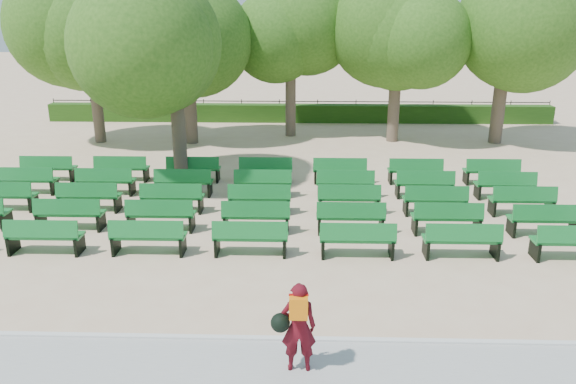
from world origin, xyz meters
name	(u,v)px	position (x,y,z in m)	size (l,w,h in m)	color
ground	(292,218)	(0.00, 0.00, 0.00)	(120.00, 120.00, 0.00)	#D1AD8A
paving	(282,382)	(0.00, -7.40, 0.03)	(30.00, 2.20, 0.06)	#A8A8A3
curb	(284,340)	(0.00, -6.25, 0.05)	(30.00, 0.12, 0.10)	silver
hedge	(298,113)	(0.00, 14.00, 0.45)	(26.00, 0.70, 0.90)	#234B13
fence	(298,120)	(0.00, 14.40, 0.00)	(26.00, 0.10, 1.02)	black
tree_line	(297,139)	(0.00, 10.00, 0.00)	(21.80, 6.80, 7.04)	#35641A
bench_array	(261,209)	(-0.94, 0.44, 0.09)	(1.80, 0.57, 1.14)	#13722B
tree_among	(174,53)	(-3.82, 3.11, 4.33)	(4.51, 4.51, 6.39)	brown
person	(297,326)	(0.24, -7.10, 0.87)	(0.74, 0.44, 1.56)	#4B0A13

